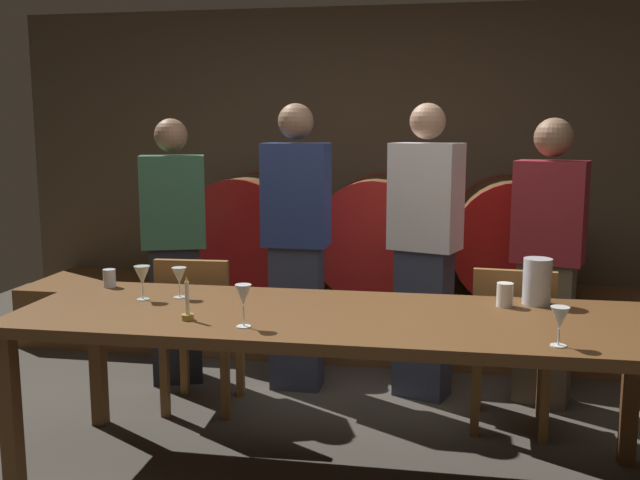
% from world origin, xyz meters
% --- Properties ---
extents(back_wall, '(5.68, 0.24, 2.46)m').
position_xyz_m(back_wall, '(0.00, 2.70, 1.23)').
color(back_wall, brown).
rests_on(back_wall, ground).
extents(barrel_shelf, '(5.11, 0.90, 0.42)m').
position_xyz_m(barrel_shelf, '(0.00, 2.15, 0.21)').
color(barrel_shelf, brown).
rests_on(barrel_shelf, ground).
extents(wine_barrel_left, '(0.81, 0.82, 0.81)m').
position_xyz_m(wine_barrel_left, '(-0.91, 2.15, 0.83)').
color(wine_barrel_left, brown).
rests_on(wine_barrel_left, barrel_shelf).
extents(wine_barrel_center, '(0.81, 0.82, 0.81)m').
position_xyz_m(wine_barrel_center, '(0.01, 2.15, 0.83)').
color(wine_barrel_center, brown).
rests_on(wine_barrel_center, barrel_shelf).
extents(wine_barrel_right, '(0.81, 0.82, 0.81)m').
position_xyz_m(wine_barrel_right, '(0.93, 2.15, 0.83)').
color(wine_barrel_right, '#513319').
rests_on(wine_barrel_right, barrel_shelf).
extents(dining_table, '(2.82, 0.90, 0.77)m').
position_xyz_m(dining_table, '(0.01, 0.17, 0.71)').
color(dining_table, brown).
rests_on(dining_table, ground).
extents(chair_left, '(0.42, 0.42, 0.88)m').
position_xyz_m(chair_left, '(-0.85, 0.82, 0.49)').
color(chair_left, brown).
rests_on(chair_left, ground).
extents(chair_right, '(0.43, 0.43, 0.88)m').
position_xyz_m(chair_right, '(0.83, 0.83, 0.49)').
color(chair_right, brown).
rests_on(chair_right, ground).
extents(guest_far_left, '(0.44, 0.35, 1.63)m').
position_xyz_m(guest_far_left, '(-1.15, 1.27, 0.83)').
color(guest_far_left, black).
rests_on(guest_far_left, ground).
extents(guest_center_left, '(0.39, 0.25, 1.71)m').
position_xyz_m(guest_center_left, '(-0.39, 1.29, 0.88)').
color(guest_center_left, '#33384C').
rests_on(guest_center_left, ground).
extents(guest_center_right, '(0.44, 0.36, 1.71)m').
position_xyz_m(guest_center_right, '(0.37, 1.27, 0.88)').
color(guest_center_right, '#33384C').
rests_on(guest_center_right, ground).
extents(guest_far_right, '(0.43, 0.34, 1.63)m').
position_xyz_m(guest_far_right, '(1.05, 1.29, 0.83)').
color(guest_far_right, brown).
rests_on(guest_far_right, ground).
extents(candle_center, '(0.05, 0.05, 0.19)m').
position_xyz_m(candle_center, '(-0.59, -0.04, 0.82)').
color(candle_center, olive).
rests_on(candle_center, dining_table).
extents(pitcher, '(0.13, 0.13, 0.21)m').
position_xyz_m(pitcher, '(0.89, 0.49, 0.88)').
color(pitcher, silver).
rests_on(pitcher, dining_table).
extents(wine_glass_far_left, '(0.08, 0.08, 0.16)m').
position_xyz_m(wine_glass_far_left, '(-0.92, 0.26, 0.88)').
color(wine_glass_far_left, silver).
rests_on(wine_glass_far_left, dining_table).
extents(wine_glass_center_left, '(0.07, 0.07, 0.15)m').
position_xyz_m(wine_glass_center_left, '(-0.76, 0.33, 0.87)').
color(wine_glass_center_left, silver).
rests_on(wine_glass_center_left, dining_table).
extents(wine_glass_center_right, '(0.07, 0.07, 0.18)m').
position_xyz_m(wine_glass_center_right, '(-0.32, -0.10, 0.90)').
color(wine_glass_center_right, white).
rests_on(wine_glass_center_right, dining_table).
extents(wine_glass_far_right, '(0.07, 0.07, 0.15)m').
position_xyz_m(wine_glass_far_right, '(0.89, -0.15, 0.88)').
color(wine_glass_far_right, silver).
rests_on(wine_glass_far_right, dining_table).
extents(cup_left, '(0.06, 0.06, 0.09)m').
position_xyz_m(cup_left, '(-1.20, 0.49, 0.82)').
color(cup_left, silver).
rests_on(cup_left, dining_table).
extents(cup_right, '(0.07, 0.07, 0.11)m').
position_xyz_m(cup_right, '(0.75, 0.42, 0.82)').
color(cup_right, white).
rests_on(cup_right, dining_table).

